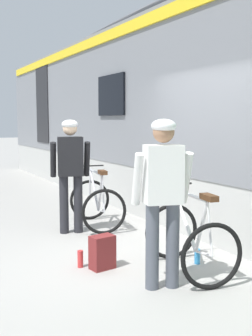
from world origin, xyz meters
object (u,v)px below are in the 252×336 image
(cyclist_near_in_white, at_px, (163,188))
(bicycle_far_silver, at_px, (97,203))
(water_bottle_near_the_bikes, at_px, (197,256))
(water_bottle_by_the_backpack, at_px, (80,259))
(cyclist_far_in_dark, at_px, (71,166))
(bicycle_near_white, at_px, (190,239))
(backpack_on_platform, at_px, (102,252))

(cyclist_near_in_white, height_order, bicycle_far_silver, cyclist_near_in_white)
(cyclist_near_in_white, xyz_separation_m, water_bottle_near_the_bikes, (0.78, 0.40, -0.96))
(cyclist_near_in_white, height_order, water_bottle_by_the_backpack, cyclist_near_in_white)
(cyclist_near_in_white, relative_size, bicycle_far_silver, 1.49)
(cyclist_near_in_white, bearing_deg, cyclist_far_in_dark, 91.27)
(cyclist_far_in_dark, relative_size, bicycle_near_white, 1.49)
(water_bottle_near_the_bikes, height_order, water_bottle_by_the_backpack, water_bottle_by_the_backpack)
(cyclist_near_in_white, xyz_separation_m, water_bottle_by_the_backpack, (-0.52, 0.97, -0.95))
(bicycle_near_white, xyz_separation_m, water_bottle_by_the_backpack, (-1.04, 0.77, -0.30))
(cyclist_near_in_white, height_order, water_bottle_near_the_bikes, cyclist_near_in_white)
(cyclist_far_in_dark, distance_m, bicycle_near_white, 2.44)
(bicycle_far_silver, height_order, water_bottle_by_the_backpack, bicycle_far_silver)
(cyclist_far_in_dark, xyz_separation_m, bicycle_near_white, (0.57, -2.28, -0.65))
(cyclist_far_in_dark, bearing_deg, bicycle_far_silver, 16.69)
(cyclist_far_in_dark, xyz_separation_m, water_bottle_near_the_bikes, (0.84, -2.08, -0.96))
(cyclist_far_in_dark, xyz_separation_m, bicycle_far_silver, (0.50, 0.15, -0.65))
(water_bottle_by_the_backpack, bearing_deg, cyclist_far_in_dark, 72.75)
(cyclist_near_in_white, relative_size, water_bottle_by_the_backpack, 8.63)
(water_bottle_near_the_bikes, bearing_deg, bicycle_near_white, -143.37)
(cyclist_near_in_white, relative_size, bicycle_near_white, 1.49)
(bicycle_far_silver, bearing_deg, water_bottle_near_the_bikes, -81.51)
(bicycle_near_white, height_order, backpack_on_platform, bicycle_near_white)
(cyclist_far_in_dark, bearing_deg, water_bottle_by_the_backpack, -107.25)
(cyclist_far_in_dark, height_order, backpack_on_platform, cyclist_far_in_dark)
(bicycle_near_white, distance_m, bicycle_far_silver, 2.43)
(cyclist_far_in_dark, bearing_deg, water_bottle_near_the_bikes, -68.07)
(water_bottle_near_the_bikes, bearing_deg, cyclist_far_in_dark, 111.93)
(bicycle_far_silver, distance_m, water_bottle_near_the_bikes, 2.28)
(cyclist_near_in_white, relative_size, water_bottle_near_the_bikes, 9.58)
(bicycle_far_silver, xyz_separation_m, water_bottle_near_the_bikes, (0.33, -2.23, -0.31))
(bicycle_far_silver, bearing_deg, water_bottle_by_the_backpack, -120.35)
(water_bottle_near_the_bikes, distance_m, water_bottle_by_the_backpack, 1.43)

